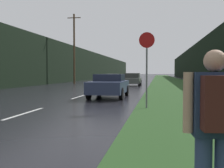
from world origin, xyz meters
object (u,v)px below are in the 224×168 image
Objects in this scene: stop_sign at (147,63)px; car_oncoming at (113,78)px; car_passing_near at (109,85)px; car_passing_far at (132,79)px; hitchhiker_with_backpack at (215,125)px.

car_oncoming is at bearing 101.62° from stop_sign.
car_passing_far reaches higher than car_passing_near.
car_passing_near is (-2.35, 4.73, -1.13)m from stop_sign.
car_passing_far reaches higher than car_oncoming.
hitchhiker_with_backpack is at bearing -83.67° from stop_sign.
stop_sign is at bearing 96.79° from car_passing_far.
car_oncoming is at bearing -81.44° from car_passing_near.
hitchhiker_with_backpack reaches higher than car_oncoming.
car_passing_near is at bearing -81.44° from car_oncoming.
car_passing_far is (0.00, 15.07, -0.01)m from car_passing_near.
hitchhiker_with_backpack is at bearing -79.56° from car_oncoming.
car_passing_near is 25.38m from car_oncoming.
hitchhiker_with_backpack is 0.38× the size of car_passing_near.
car_passing_near is 15.07m from car_passing_far.
stop_sign is 5.40m from car_passing_near.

